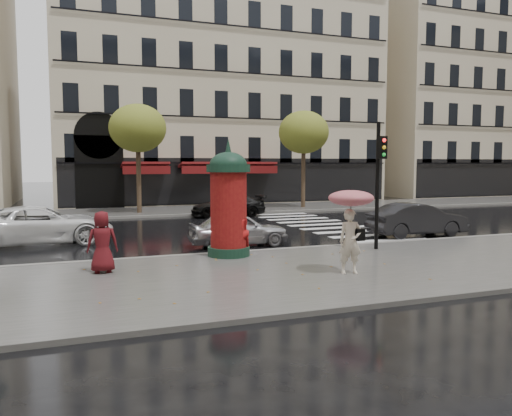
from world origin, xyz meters
name	(u,v)px	position (x,y,z in m)	size (l,w,h in m)	color
ground	(292,271)	(0.00, 0.00, 0.00)	(160.00, 160.00, 0.00)	black
near_sidewalk	(300,273)	(0.00, -0.50, 0.06)	(90.00, 7.00, 0.12)	#474744
far_sidewalk	(169,211)	(0.00, 19.00, 0.06)	(90.00, 6.00, 0.12)	#474744
near_kerb	(256,252)	(0.00, 3.00, 0.07)	(90.00, 0.25, 0.14)	slate
far_kerb	(179,215)	(0.00, 16.00, 0.07)	(90.00, 0.25, 0.14)	slate
zebra_crossing	(322,224)	(6.00, 9.60, 0.01)	(3.60, 11.75, 0.01)	silver
bldg_far_corner	(213,69)	(6.00, 30.00, 11.31)	(26.00, 14.00, 22.90)	#B7A88C
bldg_far_right	(467,86)	(34.00, 30.00, 11.31)	(24.00, 14.00, 22.90)	#B7A88C
tree_far_left	(138,129)	(-2.00, 18.00, 5.17)	(3.40, 3.40, 6.64)	#38281C
tree_far_right	(304,133)	(9.00, 18.00, 5.17)	(3.40, 3.40, 6.64)	#38281C
woman_umbrella	(351,217)	(1.13, -1.26, 1.65)	(1.20, 1.20, 2.32)	beige
woman_red	(239,231)	(-0.87, 2.17, 0.93)	(0.79, 0.62, 1.63)	red
man_burgundy	(102,242)	(-5.09, 1.14, 0.96)	(0.82, 0.53, 1.68)	#561116
morris_column	(229,200)	(-1.14, 2.40, 1.91)	(1.39, 1.39, 3.74)	#133122
traffic_light	(379,173)	(4.00, 1.72, 2.76)	(0.27, 0.40, 4.35)	black
car_silver	(238,229)	(-0.02, 4.80, 0.63)	(1.49, 3.70, 1.26)	#B2B1B6
car_darkgrey	(417,220)	(7.89, 4.58, 0.70)	(1.48, 4.24, 1.40)	black
car_white	(40,225)	(-6.99, 7.70, 0.74)	(2.46, 5.33, 1.48)	white
car_black	(228,206)	(2.72, 15.00, 0.63)	(1.76, 4.33, 1.26)	black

